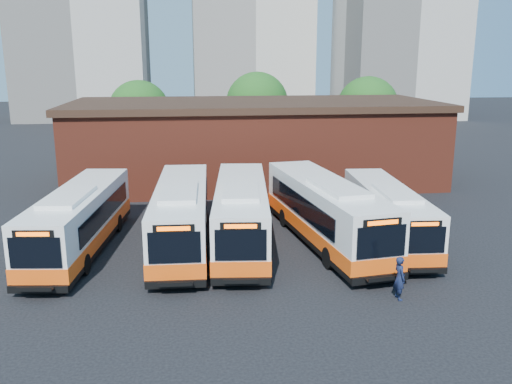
{
  "coord_description": "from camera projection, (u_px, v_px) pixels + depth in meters",
  "views": [
    {
      "loc": [
        -5.05,
        -22.88,
        9.63
      ],
      "look_at": [
        -1.66,
        4.9,
        2.74
      ],
      "focal_mm": 38.0,
      "sensor_mm": 36.0,
      "label": 1
    }
  ],
  "objects": [
    {
      "name": "tree_west",
      "position": [
        139.0,
        111.0,
        53.51
      ],
      "size": [
        6.0,
        6.0,
        7.65
      ],
      "color": "#382314",
      "rests_on": "ground"
    },
    {
      "name": "transit_worker",
      "position": [
        400.0,
        278.0,
        22.13
      ],
      "size": [
        0.5,
        0.71,
        1.84
      ],
      "primitive_type": "imported",
      "rotation": [
        0.0,
        0.0,
        1.66
      ],
      "color": "#131B38",
      "rests_on": "ground"
    },
    {
      "name": "bus_farwest",
      "position": [
        80.0,
        222.0,
        27.68
      ],
      "size": [
        3.79,
        12.37,
        3.32
      ],
      "rotation": [
        0.0,
        0.0,
        -0.11
      ],
      "color": "white",
      "rests_on": "ground"
    },
    {
      "name": "depot_building",
      "position": [
        254.0,
        141.0,
        43.45
      ],
      "size": [
        28.6,
        12.6,
        6.4
      ],
      "color": "maroon",
      "rests_on": "ground"
    },
    {
      "name": "tree_mid",
      "position": [
        257.0,
        104.0,
        56.74
      ],
      "size": [
        6.56,
        6.56,
        8.36
      ],
      "color": "#382314",
      "rests_on": "ground"
    },
    {
      "name": "bus_west",
      "position": [
        182.0,
        218.0,
        28.28
      ],
      "size": [
        3.05,
        12.66,
        3.42
      ],
      "rotation": [
        0.0,
        0.0,
        -0.04
      ],
      "color": "white",
      "rests_on": "ground"
    },
    {
      "name": "tree_east",
      "position": [
        368.0,
        107.0,
        55.2
      ],
      "size": [
        6.24,
        6.24,
        7.96
      ],
      "color": "#382314",
      "rests_on": "ground"
    },
    {
      "name": "bus_east",
      "position": [
        387.0,
        216.0,
        29.26
      ],
      "size": [
        3.01,
        11.41,
        3.08
      ],
      "rotation": [
        0.0,
        0.0,
        -0.06
      ],
      "color": "white",
      "rests_on": "ground"
    },
    {
      "name": "bus_mideast",
      "position": [
        326.0,
        214.0,
        28.8
      ],
      "size": [
        4.39,
        13.16,
        3.53
      ],
      "rotation": [
        0.0,
        0.0,
        0.14
      ],
      "color": "white",
      "rests_on": "ground"
    },
    {
      "name": "bus_midwest",
      "position": [
        241.0,
        216.0,
        28.6
      ],
      "size": [
        3.79,
        12.76,
        3.43
      ],
      "rotation": [
        0.0,
        0.0,
        -0.1
      ],
      "color": "white",
      "rests_on": "ground"
    },
    {
      "name": "ground",
      "position": [
        305.0,
        274.0,
        24.95
      ],
      "size": [
        220.0,
        220.0,
        0.0
      ],
      "primitive_type": "plane",
      "color": "black"
    }
  ]
}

